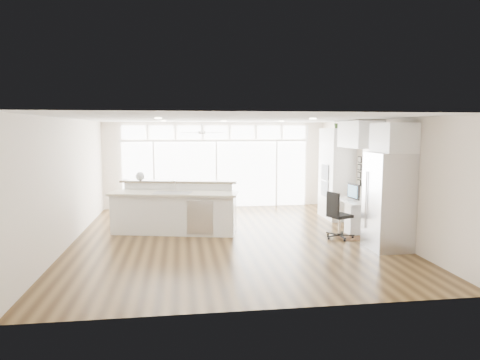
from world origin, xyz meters
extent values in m
cube|color=#3C2812|center=(0.00, 0.00, -0.01)|extent=(7.00, 8.00, 0.02)
cube|color=white|center=(0.00, 0.00, 2.70)|extent=(7.00, 8.00, 0.02)
cube|color=white|center=(0.00, 4.00, 1.35)|extent=(7.00, 0.04, 2.70)
cube|color=white|center=(0.00, -4.00, 1.35)|extent=(7.00, 0.04, 2.70)
cube|color=white|center=(-3.50, 0.00, 1.35)|extent=(0.04, 8.00, 2.70)
cube|color=white|center=(3.50, 0.00, 1.35)|extent=(0.04, 8.00, 2.70)
cube|color=white|center=(0.00, 3.94, 1.05)|extent=(5.80, 0.06, 2.08)
cube|color=white|center=(0.00, 3.94, 2.38)|extent=(5.90, 0.06, 0.40)
cube|color=silver|center=(3.46, 0.30, 1.55)|extent=(0.04, 0.85, 0.85)
cube|color=white|center=(-0.50, 2.80, 2.48)|extent=(1.16, 1.16, 0.32)
cube|color=white|center=(0.00, 0.20, 2.68)|extent=(3.40, 3.00, 0.02)
cube|color=white|center=(3.17, 1.80, 1.25)|extent=(0.64, 1.20, 2.50)
cube|color=white|center=(3.13, 0.30, 0.38)|extent=(0.72, 1.30, 0.76)
cube|color=white|center=(3.17, 0.30, 2.35)|extent=(0.64, 1.30, 0.64)
cube|color=silver|center=(3.11, -1.35, 1.00)|extent=(0.76, 0.90, 2.00)
cube|color=white|center=(3.17, -1.35, 2.30)|extent=(0.64, 0.90, 0.60)
cube|color=black|center=(3.46, 0.92, 1.40)|extent=(0.06, 0.22, 0.80)
cube|color=white|center=(-1.28, 0.66, 0.60)|extent=(3.21, 1.79, 1.21)
cube|color=#371F11|center=(2.88, -0.35, 0.01)|extent=(0.90, 0.67, 0.01)
cube|color=black|center=(2.45, -0.39, 0.53)|extent=(0.69, 0.67, 1.06)
sphere|color=silver|center=(-2.12, 1.26, 1.32)|extent=(0.25, 0.25, 0.22)
cube|color=black|center=(3.05, 0.30, 0.97)|extent=(0.16, 0.51, 0.42)
cube|color=silver|center=(2.88, 0.30, 0.77)|extent=(0.17, 0.34, 0.02)
imported|color=#385C27|center=(3.17, 1.80, 2.62)|extent=(0.30, 0.33, 0.25)
camera|label=1|loc=(-1.12, -9.52, 2.46)|focal=32.00mm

